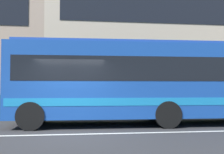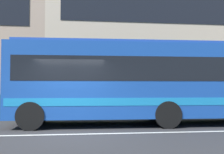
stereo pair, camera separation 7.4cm
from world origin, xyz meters
The scene contains 5 objects.
ground_plane centered at (0.00, 0.00, 0.00)m, with size 160.00×160.00×0.00m, color #312F31.
lane_centre_line centered at (0.00, 0.00, 0.00)m, with size 60.00×0.16×0.01m, color silver.
hedge_row_far centered at (1.59, 5.33, 0.58)m, with size 21.88×1.10×1.15m, color #254918.
apartment_block_right centered at (10.26, 13.65, 6.08)m, with size 24.21×10.39×12.15m.
transit_bus centered at (2.98, 2.04, 1.81)m, with size 10.66×2.82×3.30m.
Camera 1 is at (0.30, -8.67, 1.47)m, focal length 42.85 mm.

